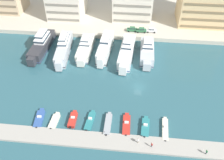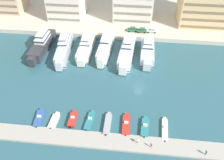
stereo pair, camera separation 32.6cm
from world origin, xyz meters
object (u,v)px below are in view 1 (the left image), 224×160
object	(u,v)px
pedestrian_mid_deck	(152,145)
motorboat_cream_left	(54,121)
yacht_white_center	(127,51)
car_green_left	(141,30)
pedestrian_near_edge	(138,140)
yacht_silver_center_right	(147,51)
motorboat_red_center_right	(126,125)
yacht_ivory_mid_left	(86,47)
motorboat_teal_center_left	(90,121)
pedestrian_far_side	(207,152)
yacht_white_center_left	(105,47)
motorboat_grey_center	(108,124)
motorboat_blue_far_left	(39,118)
car_green_far_left	(132,29)
yacht_silver_left	(64,47)
motorboat_teal_mid_right	(145,127)
motorboat_red_mid_left	(73,119)
car_white_mid_left	(151,30)
yacht_charcoal_far_left	(42,44)
motorboat_cream_right	(165,129)

from	to	relation	value
pedestrian_mid_deck	motorboat_cream_left	bearing A→B (deg)	167.80
yacht_white_center	pedestrian_mid_deck	size ratio (longest dim) A/B	13.95
car_green_left	pedestrian_near_edge	size ratio (longest dim) A/B	2.45
yacht_silver_center_right	motorboat_red_center_right	distance (m)	33.74
yacht_ivory_mid_left	motorboat_cream_left	world-z (taller)	yacht_ivory_mid_left
motorboat_teal_center_left	pedestrian_far_side	world-z (taller)	pedestrian_far_side
pedestrian_mid_deck	pedestrian_far_side	xyz separation A→B (m)	(13.11, -0.66, 0.04)
yacht_white_center_left	pedestrian_near_edge	distance (m)	41.76
motorboat_grey_center	yacht_ivory_mid_left	bearing A→B (deg)	109.97
motorboat_blue_far_left	car_green_far_left	bearing A→B (deg)	63.97
yacht_silver_left	motorboat_cream_left	bearing A→B (deg)	-80.59
yacht_white_center	pedestrian_near_edge	bearing A→B (deg)	-82.25
motorboat_teal_center_left	motorboat_teal_mid_right	size ratio (longest dim) A/B	1.02
pedestrian_mid_deck	yacht_silver_center_right	bearing A→B (deg)	91.61
motorboat_blue_far_left	motorboat_teal_mid_right	world-z (taller)	motorboat_teal_mid_right
motorboat_grey_center	pedestrian_near_edge	size ratio (longest dim) A/B	4.67
yacht_white_center_left	car_green_far_left	world-z (taller)	yacht_white_center_left
motorboat_grey_center	car_green_left	xyz separation A→B (m)	(8.14, 47.96, 2.16)
motorboat_blue_far_left	motorboat_red_mid_left	size ratio (longest dim) A/B	1.18
motorboat_red_mid_left	pedestrian_near_edge	bearing A→B (deg)	-17.74
motorboat_teal_mid_right	pedestrian_mid_deck	world-z (taller)	pedestrian_mid_deck
yacht_ivory_mid_left	motorboat_teal_center_left	distance (m)	34.32
yacht_white_center	car_green_left	xyz separation A→B (m)	(5.03, 15.52, 0.09)
yacht_white_center	yacht_silver_center_right	bearing A→B (deg)	9.55
motorboat_blue_far_left	motorboat_red_mid_left	world-z (taller)	motorboat_red_mid_left
car_green_far_left	pedestrian_mid_deck	xyz separation A→B (m)	(7.26, -54.35, -1.11)
motorboat_teal_center_left	car_white_mid_left	bearing A→B (deg)	70.08
yacht_silver_center_right	yacht_charcoal_far_left	bearing A→B (deg)	179.62
yacht_silver_center_right	motorboat_grey_center	distance (m)	35.31
yacht_white_center_left	motorboat_cream_left	distance (m)	36.20
motorboat_cream_left	motorboat_red_mid_left	world-z (taller)	motorboat_red_mid_left
car_green_far_left	yacht_silver_left	bearing A→B (deg)	-146.92
pedestrian_far_side	motorboat_teal_mid_right	bearing A→B (deg)	155.03
motorboat_teal_center_left	car_green_left	bearing A→B (deg)	74.36
motorboat_blue_far_left	motorboat_cream_left	world-z (taller)	motorboat_blue_far_left
yacht_silver_left	yacht_white_center_left	world-z (taller)	yacht_silver_left
yacht_ivory_mid_left	pedestrian_mid_deck	world-z (taller)	yacht_ivory_mid_left
yacht_white_center_left	motorboat_blue_far_left	size ratio (longest dim) A/B	2.90
yacht_white_center	car_green_left	distance (m)	16.32
yacht_white_center	motorboat_cream_right	bearing A→B (deg)	-69.34
motorboat_cream_left	motorboat_red_mid_left	size ratio (longest dim) A/B	1.01
motorboat_teal_mid_right	motorboat_cream_right	size ratio (longest dim) A/B	0.88
motorboat_teal_mid_right	car_green_far_left	world-z (taller)	car_green_far_left
yacht_silver_left	motorboat_red_center_right	bearing A→B (deg)	-51.61
motorboat_teal_center_left	motorboat_blue_far_left	bearing A→B (deg)	-177.33
motorboat_teal_mid_right	pedestrian_mid_deck	distance (m)	6.43
motorboat_teal_center_left	motorboat_red_center_right	size ratio (longest dim) A/B	0.94
car_white_mid_left	pedestrian_far_side	size ratio (longest dim) A/B	2.50
yacht_silver_center_right	pedestrian_near_edge	size ratio (longest dim) A/B	10.55
motorboat_red_center_right	motorboat_cream_left	bearing A→B (deg)	-177.72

